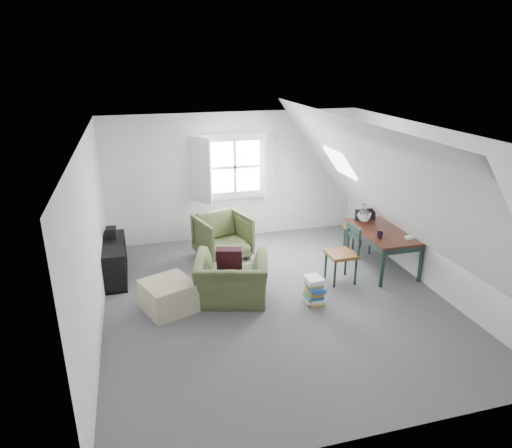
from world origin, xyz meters
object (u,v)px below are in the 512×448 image
object	(u,v)px
dining_table	(383,235)
dining_chair_near	(344,253)
armchair_near	(232,300)
dining_chair_far	(359,228)
ottoman	(168,296)
magazine_stack	(314,290)
armchair_far	(223,257)
media_shelf	(113,263)

from	to	relation	value
dining_table	dining_chair_near	xyz separation A→B (m)	(-0.85, -0.27, -0.11)
armchair_near	dining_chair_far	bearing A→B (deg)	-141.55
ottoman	magazine_stack	world-z (taller)	ottoman
armchair_far	dining_chair_far	world-z (taller)	dining_chair_far
dining_chair_near	media_shelf	size ratio (longest dim) A/B	0.78
media_shelf	dining_chair_far	bearing A→B (deg)	2.27
magazine_stack	dining_chair_far	bearing A→B (deg)	45.70
dining_table	magazine_stack	world-z (taller)	dining_table
armchair_near	ottoman	xyz separation A→B (m)	(-0.95, -0.03, 0.22)
armchair_far	dining_table	world-z (taller)	dining_table
dining_table	dining_chair_far	xyz separation A→B (m)	(-0.07, 0.72, -0.13)
armchair_far	ottoman	size ratio (longest dim) A/B	1.33
armchair_far	dining_table	size ratio (longest dim) A/B	0.63
ottoman	armchair_far	bearing A→B (deg)	54.88
ottoman	dining_chair_far	world-z (taller)	dining_chair_far
armchair_near	dining_table	world-z (taller)	dining_table
armchair_far	dining_chair_near	xyz separation A→B (m)	(1.70, -1.43, 0.50)
armchair_near	dining_chair_far	size ratio (longest dim) A/B	1.16
armchair_near	magazine_stack	bearing A→B (deg)	176.31
armchair_near	media_shelf	size ratio (longest dim) A/B	0.87
ottoman	dining_table	distance (m)	3.73
armchair_near	dining_table	size ratio (longest dim) A/B	0.76
armchair_far	media_shelf	xyz separation A→B (m)	(-1.92, -0.37, 0.28)
ottoman	dining_table	xyz separation A→B (m)	(3.68, 0.44, 0.39)
dining_chair_far	armchair_far	bearing A→B (deg)	-28.86
armchair_far	dining_chair_near	world-z (taller)	dining_chair_near
magazine_stack	media_shelf	bearing A→B (deg)	150.98
ottoman	dining_chair_near	xyz separation A→B (m)	(2.83, 0.17, 0.28)
dining_chair_near	media_shelf	world-z (taller)	dining_chair_near
armchair_near	armchair_far	world-z (taller)	armchair_far
armchair_far	media_shelf	bearing A→B (deg)	174.75
media_shelf	magazine_stack	size ratio (longest dim) A/B	2.97
dining_chair_near	media_shelf	xyz separation A→B (m)	(-3.62, 1.06, -0.21)
dining_chair_near	ottoman	bearing A→B (deg)	-104.83
armchair_near	media_shelf	world-z (taller)	media_shelf
ottoman	dining_chair_far	size ratio (longest dim) A/B	0.72
armchair_far	ottoman	distance (m)	1.98
dining_chair_near	magazine_stack	world-z (taller)	dining_chair_near
ottoman	dining_chair_near	bearing A→B (deg)	3.52
dining_chair_near	armchair_near	bearing A→B (deg)	-103.99
magazine_stack	dining_table	bearing A→B (deg)	27.45
armchair_near	dining_table	bearing A→B (deg)	-155.99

